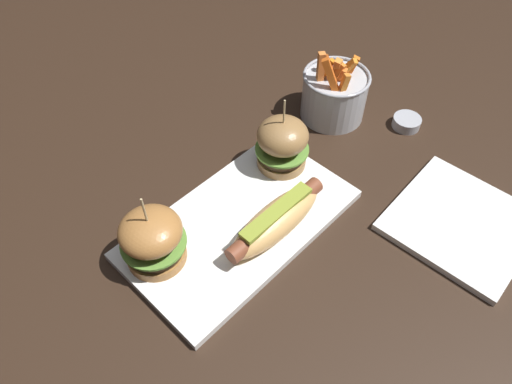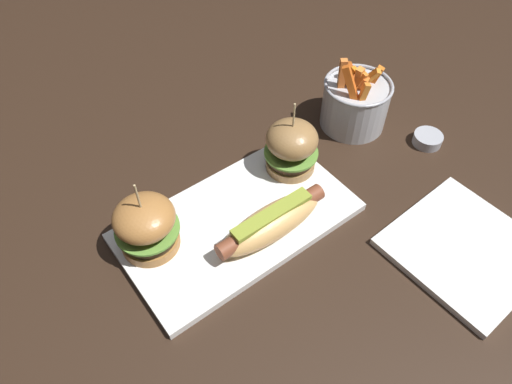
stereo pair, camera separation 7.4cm
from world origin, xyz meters
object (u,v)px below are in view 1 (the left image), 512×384
(side_plate, at_px, (461,223))
(hot_dog, at_px, (276,220))
(platter_main, at_px, (240,224))
(slider_left, at_px, (153,239))
(slider_right, at_px, (282,143))
(fries_bucket, at_px, (334,94))
(sauce_ramekin, at_px, (407,122))

(side_plate, bearing_deg, hot_dog, 137.62)
(side_plate, bearing_deg, platter_main, 134.45)
(slider_left, bearing_deg, hot_dog, -30.39)
(platter_main, height_order, slider_right, slider_right)
(platter_main, distance_m, hot_dog, 0.07)
(slider_left, height_order, slider_right, slider_right)
(platter_main, height_order, side_plate, platter_main)
(platter_main, height_order, hot_dog, hot_dog)
(hot_dog, height_order, side_plate, hot_dog)
(hot_dog, height_order, slider_left, slider_left)
(slider_right, bearing_deg, fries_bucket, 8.45)
(slider_left, distance_m, fries_bucket, 0.45)
(slider_right, xyz_separation_m, fries_bucket, (0.18, 0.03, -0.01))
(slider_left, xyz_separation_m, slider_right, (0.27, -0.00, 0.00))
(platter_main, bearing_deg, slider_right, 15.30)
(sauce_ramekin, bearing_deg, side_plate, -126.72)
(platter_main, xyz_separation_m, fries_bucket, (0.32, 0.06, 0.04))
(side_plate, bearing_deg, slider_left, 142.20)
(side_plate, bearing_deg, slider_right, 110.15)
(slider_right, xyz_separation_m, sauce_ramekin, (0.25, -0.10, -0.05))
(platter_main, distance_m, sauce_ramekin, 0.40)
(hot_dog, height_order, sauce_ramekin, hot_dog)
(hot_dog, xyz_separation_m, slider_right, (0.11, 0.09, 0.02))
(fries_bucket, bearing_deg, side_plate, -102.62)
(hot_dog, xyz_separation_m, fries_bucket, (0.29, 0.12, 0.01))
(fries_bucket, xyz_separation_m, side_plate, (-0.07, -0.32, -0.04))
(platter_main, distance_m, slider_right, 0.16)
(platter_main, distance_m, side_plate, 0.35)
(fries_bucket, distance_m, sauce_ramekin, 0.15)
(hot_dog, relative_size, side_plate, 0.95)
(hot_dog, distance_m, fries_bucket, 0.31)
(slider_left, relative_size, sauce_ramekin, 2.54)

